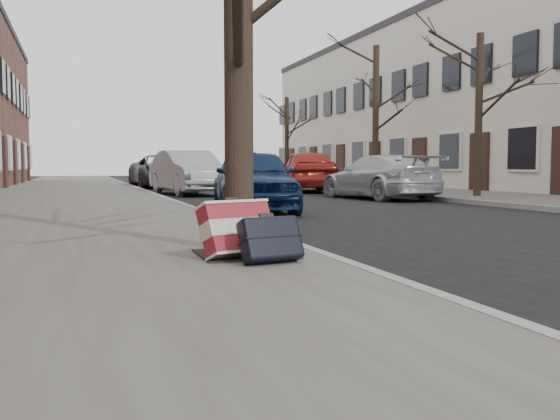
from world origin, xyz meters
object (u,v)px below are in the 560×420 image
object	(u,v)px
car_near_front	(253,180)
car_near_mid	(188,173)
suitcase_red	(238,229)
suitcase_navy	(270,239)

from	to	relation	value
car_near_front	car_near_mid	bearing A→B (deg)	99.43
suitcase_red	car_near_front	xyz separation A→B (m)	(2.14, 7.15, 0.29)
car_near_front	car_near_mid	xyz separation A→B (m)	(0.01, 8.15, 0.07)
car_near_mid	suitcase_red	bearing A→B (deg)	-105.85
suitcase_red	suitcase_navy	size ratio (longest dim) A/B	1.26
suitcase_navy	car_near_mid	world-z (taller)	car_near_mid
suitcase_navy	car_near_mid	bearing A→B (deg)	71.10
suitcase_navy	car_near_front	world-z (taller)	car_near_front
suitcase_navy	car_near_front	size ratio (longest dim) A/B	0.14
suitcase_navy	car_near_mid	distance (m)	15.79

